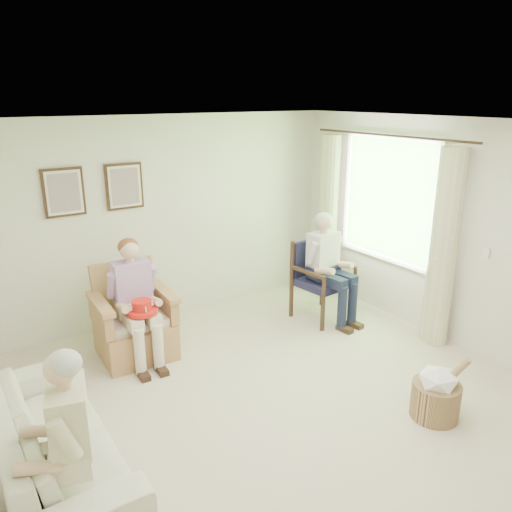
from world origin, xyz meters
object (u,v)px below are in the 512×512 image
Objects in this scene: sofa at (53,439)px; hatbox at (437,393)px; person_wicker at (135,293)px; wood_armchair at (319,276)px; wicker_armchair at (134,327)px; person_dark at (328,260)px; red_hat at (142,308)px; person_sofa at (66,434)px.

sofa is 3.28× the size of hatbox.
sofa is 1.85m from person_wicker.
person_wicker is (-2.42, 0.20, 0.23)m from wood_armchair.
wicker_armchair is 1.02× the size of wood_armchair.
person_wicker is 0.97× the size of person_dark.
person_wicker is at bearing 86.32° from red_hat.
wood_armchair is (2.42, -0.34, 0.22)m from wicker_armchair.
wicker_armchair is 1.90m from sofa.
person_wicker reaches higher than wood_armchair.
person_wicker is at bearing 168.63° from wood_armchair.
wicker_armchair is at bearing 165.44° from wood_armchair.
person_sofa reaches higher than sofa.
person_wicker reaches higher than sofa.
person_dark is 1.09× the size of person_sofa.
wood_armchair is 2.44m from person_wicker.
wicker_armchair is 0.77× the size of person_wicker.
person_sofa is at bearing -117.53° from wicker_armchair.
sofa is at bearing -136.56° from red_hat.
wicker_armchair is 0.49× the size of sofa.
hatbox is at bearing 93.09° from person_sofa.
sofa is at bearing -165.67° from person_sofa.
wicker_armchair is 0.81× the size of person_sofa.
person_sofa is (-0.00, -0.58, 0.42)m from sofa.
wicker_armchair reaches higher than wood_armchair.
person_wicker is at bearing -42.07° from sofa.
person_sofa is at bearing 168.76° from hatbox.
person_dark is at bearing 127.29° from person_sofa.
person_wicker is (0.00, -0.14, 0.46)m from wicker_armchair.
hatbox is (-0.57, -2.14, -0.57)m from person_dark.
person_dark is 2.29m from hatbox.
person_dark is at bearing -75.17° from sofa.
red_hat is 3.00m from hatbox.
wicker_armchair is at bearing 125.02° from hatbox.
person_dark is (2.42, -0.51, 0.49)m from wicker_armchair.
hatbox is at bearing -50.62° from person_wicker.
person_sofa is 3.87× the size of red_hat.
hatbox is (-0.57, -2.31, -0.30)m from wood_armchair.
red_hat is 0.51× the size of hatbox.
person_dark is at bearing 75.20° from hatbox.
wood_armchair is 3.07× the size of red_hat.
person_wicker reaches higher than hatbox.
wicker_armchair is 2.40m from person_sofa.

